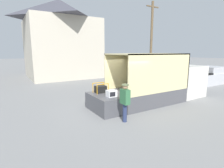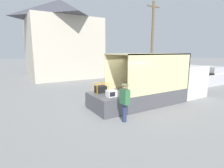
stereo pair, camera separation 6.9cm
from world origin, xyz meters
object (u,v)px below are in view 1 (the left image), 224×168
at_px(portable_generator, 101,89).
at_px(utility_pole, 151,39).
at_px(box_truck, 166,85).
at_px(worker_person, 125,99).
at_px(microwave, 111,93).
at_px(pickup_truck_silver, 206,77).

relative_size(portable_generator, utility_pole, 0.08).
relative_size(box_truck, worker_person, 4.00).
xyz_separation_m(portable_generator, worker_person, (-0.03, -2.20, -0.03)).
bearing_deg(microwave, worker_person, -93.05).
bearing_deg(portable_generator, box_truck, -7.22).
bearing_deg(worker_person, microwave, 86.95).
relative_size(worker_person, utility_pole, 0.19).
bearing_deg(box_truck, worker_person, -158.92).
height_order(box_truck, microwave, box_truck).
distance_m(worker_person, utility_pole, 15.19).
xyz_separation_m(box_truck, worker_person, (-4.31, -1.66, 0.12)).
bearing_deg(box_truck, utility_pole, 51.70).
height_order(portable_generator, worker_person, worker_person).
bearing_deg(utility_pole, worker_person, -137.44).
xyz_separation_m(worker_person, pickup_truck_silver, (11.55, 3.36, -0.32)).
distance_m(portable_generator, utility_pole, 13.81).
height_order(box_truck, portable_generator, box_truck).
height_order(box_truck, utility_pole, utility_pole).
bearing_deg(microwave, box_truck, 6.29).
relative_size(worker_person, pickup_truck_silver, 0.31).
height_order(microwave, portable_generator, portable_generator).
bearing_deg(utility_pole, box_truck, -128.30).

